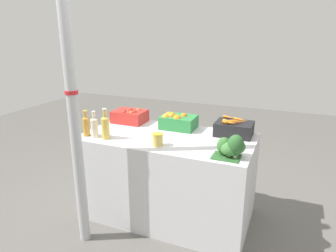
{
  "coord_description": "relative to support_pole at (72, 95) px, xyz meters",
  "views": [
    {
      "loc": [
        1.05,
        -2.49,
        1.79
      ],
      "look_at": [
        0.0,
        0.0,
        0.95
      ],
      "focal_mm": 32.0,
      "sensor_mm": 36.0,
      "label": 1
    }
  ],
  "objects": [
    {
      "name": "ground_plane",
      "position": [
        0.54,
        0.66,
        -1.33
      ],
      "size": [
        10.0,
        10.0,
        0.0
      ],
      "primitive_type": "plane",
      "color": "#605E59"
    },
    {
      "name": "juice_bottle_amber",
      "position": [
        -0.18,
        0.36,
        -0.37
      ],
      "size": [
        0.06,
        0.06,
        0.25
      ],
      "color": "gold",
      "rests_on": "market_table"
    },
    {
      "name": "juice_bottle_golden",
      "position": [
        0.04,
        0.36,
        -0.36
      ],
      "size": [
        0.07,
        0.07,
        0.29
      ],
      "color": "gold",
      "rests_on": "market_table"
    },
    {
      "name": "pickle_jar",
      "position": [
        0.56,
        0.39,
        -0.42
      ],
      "size": [
        0.1,
        0.1,
        0.11
      ],
      "color": "#DBBC56",
      "rests_on": "market_table"
    },
    {
      "name": "carrot_crate",
      "position": [
        1.12,
        0.93,
        -0.41
      ],
      "size": [
        0.35,
        0.27,
        0.17
      ],
      "color": "black",
      "rests_on": "market_table"
    },
    {
      "name": "support_pole",
      "position": [
        0.0,
        0.0,
        0.0
      ],
      "size": [
        0.1,
        0.1,
        2.65
      ],
      "color": "#B7BABF",
      "rests_on": "ground_plane"
    },
    {
      "name": "orange_crate",
      "position": [
        0.54,
        0.92,
        -0.4
      ],
      "size": [
        0.35,
        0.27,
        0.16
      ],
      "color": "#2D8442",
      "rests_on": "market_table"
    },
    {
      "name": "apple_crate",
      "position": [
        -0.03,
        0.92,
        -0.4
      ],
      "size": [
        0.35,
        0.27,
        0.16
      ],
      "color": "red",
      "rests_on": "market_table"
    },
    {
      "name": "broccoli_pile",
      "position": [
        1.2,
        0.38,
        -0.39
      ],
      "size": [
        0.25,
        0.2,
        0.2
      ],
      "color": "#2D602D",
      "rests_on": "market_table"
    },
    {
      "name": "market_table",
      "position": [
        0.54,
        0.66,
        -0.9
      ],
      "size": [
        1.62,
        0.86,
        0.85
      ],
      "primitive_type": "cube",
      "color": "silver",
      "rests_on": "ground_plane"
    },
    {
      "name": "juice_bottle_cloudy",
      "position": [
        -0.08,
        0.36,
        -0.37
      ],
      "size": [
        0.07,
        0.07,
        0.25
      ],
      "color": "beige",
      "rests_on": "market_table"
    }
  ]
}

